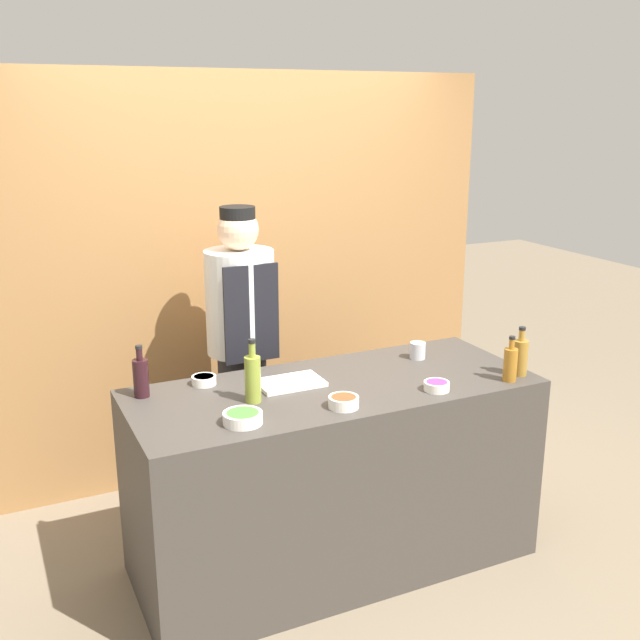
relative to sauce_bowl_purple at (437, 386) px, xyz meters
The scene contains 14 objects.
ground_plane 1.07m from the sauce_bowl_purple, 147.31° to the left, with size 14.00×14.00×0.00m, color #756651.
cabinet_wall 1.59m from the sauce_bowl_purple, 104.74° to the left, with size 3.16×0.18×2.40m.
counter 0.68m from the sauce_bowl_purple, 147.31° to the left, with size 1.93×0.78×0.94m.
sauce_bowl_purple is the anchor object (origin of this frame).
sauce_bowl_brown 0.48m from the sauce_bowl_purple, behind, with size 0.13×0.13×0.05m.
sauce_bowl_red 1.09m from the sauce_bowl_purple, 150.68° to the left, with size 0.12×0.12×0.04m.
sauce_bowl_green 0.94m from the sauce_bowl_purple, behind, with size 0.17×0.17×0.05m.
cutting_board 0.68m from the sauce_bowl_purple, 148.68° to the left, with size 0.31×0.20×0.02m.
bottle_vinegar 0.49m from the sauce_bowl_purple, ahead, with size 0.07×0.07×0.24m.
bottle_wine 1.35m from the sauce_bowl_purple, 157.85° to the left, with size 0.07×0.07×0.24m.
bottle_oil 0.85m from the sauce_bowl_purple, 163.99° to the left, with size 0.07×0.07×0.29m.
bottle_amber 0.39m from the sauce_bowl_purple, ahead, with size 0.06×0.06×0.22m.
cup_steel 0.45m from the sauce_bowl_purple, 68.64° to the left, with size 0.08×0.08×0.09m.
chef_center 1.16m from the sauce_bowl_purple, 121.06° to the left, with size 0.37×0.37×1.70m.
Camera 1 is at (-1.47, -2.94, 2.21)m, focal length 42.00 mm.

